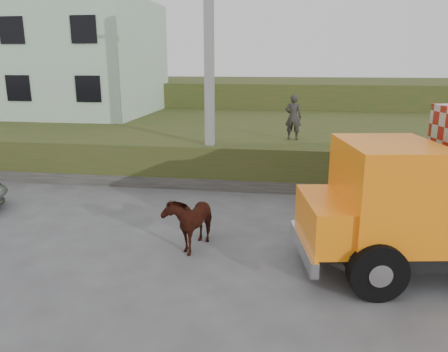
# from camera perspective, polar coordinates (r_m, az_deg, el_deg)

# --- Properties ---
(ground) EXTENTS (120.00, 120.00, 0.00)m
(ground) POSITION_cam_1_polar(r_m,az_deg,el_deg) (11.26, -1.10, -7.95)
(ground) COLOR #474749
(ground) RESTS_ON ground
(embankment) EXTENTS (40.00, 12.00, 1.50)m
(embankment) POSITION_cam_1_polar(r_m,az_deg,el_deg) (20.62, 3.69, 4.74)
(embankment) COLOR #2D4717
(embankment) RESTS_ON ground
(embankment_far) EXTENTS (40.00, 12.00, 3.00)m
(embankment_far) POSITION_cam_1_polar(r_m,az_deg,el_deg) (32.40, 5.70, 9.73)
(embankment_far) COLOR #2D4717
(embankment_far) RESTS_ON ground
(retaining_strip) EXTENTS (16.00, 0.50, 0.40)m
(retaining_strip) POSITION_cam_1_polar(r_m,az_deg,el_deg) (15.48, -5.72, -0.81)
(retaining_strip) COLOR #595651
(retaining_strip) RESTS_ON ground
(building) EXTENTS (10.00, 8.00, 6.00)m
(building) POSITION_cam_1_polar(r_m,az_deg,el_deg) (26.52, -20.70, 14.24)
(building) COLOR #A8C5AB
(building) RESTS_ON embankment
(utility_pole) EXTENTS (1.20, 0.30, 8.00)m
(utility_pole) POSITION_cam_1_polar(r_m,az_deg,el_deg) (15.09, -1.94, 13.76)
(utility_pole) COLOR gray
(utility_pole) RESTS_ON ground
(cow) EXTENTS (1.07, 1.73, 1.36)m
(cow) POSITION_cam_1_polar(r_m,az_deg,el_deg) (10.52, -4.42, -5.70)
(cow) COLOR #33150C
(cow) RESTS_ON ground
(pedestrian) EXTENTS (0.67, 0.50, 1.68)m
(pedestrian) POSITION_cam_1_polar(r_m,az_deg,el_deg) (16.47, 9.03, 7.61)
(pedestrian) COLOR #2F2C2A
(pedestrian) RESTS_ON embankment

